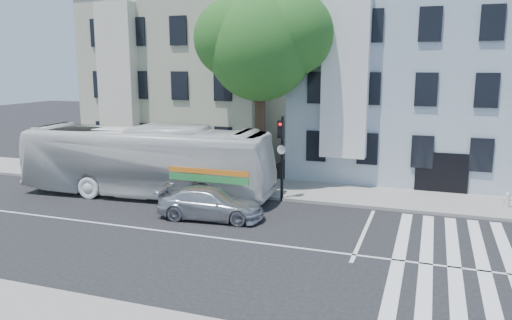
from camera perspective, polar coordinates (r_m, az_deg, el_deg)
The scene contains 10 objects.
ground at distance 20.16m, azimuth -7.61°, elevation -8.43°, with size 120.00×120.00×0.00m, color black.
sidewalk_far at distance 27.19m, azimuth 0.10°, elevation -3.11°, with size 80.00×4.00×0.15m, color gray.
building_left at distance 35.61m, azimuth -6.85°, elevation 8.92°, with size 12.00×10.00×11.00m, color #A6A88D.
building_right at distance 31.95m, azimuth 16.53°, elevation 8.36°, with size 12.00×10.00×11.00m, color #9EB1BC.
street_tree at distance 27.10m, azimuth 0.76°, elevation 13.37°, with size 7.30×5.90×11.10m.
bus at distance 26.01m, azimuth -12.40°, elevation -0.08°, with size 13.05×3.05×3.63m, color silver.
sedan at distance 21.89m, azimuth -5.22°, elevation -4.97°, with size 4.67×1.90×1.36m, color silver.
hedge at distance 27.51m, azimuth -8.18°, elevation -2.15°, with size 8.50×0.84×0.70m, color #376821, non-canonical shape.
traffic_signal at distance 24.14m, azimuth 2.95°, elevation 1.47°, with size 0.44×0.53×4.19m.
fire_hydrant at distance 25.82m, azimuth 26.79°, elevation -4.05°, with size 0.40×0.23×0.71m.
Camera 1 is at (8.82, -16.88, 6.59)m, focal length 35.00 mm.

